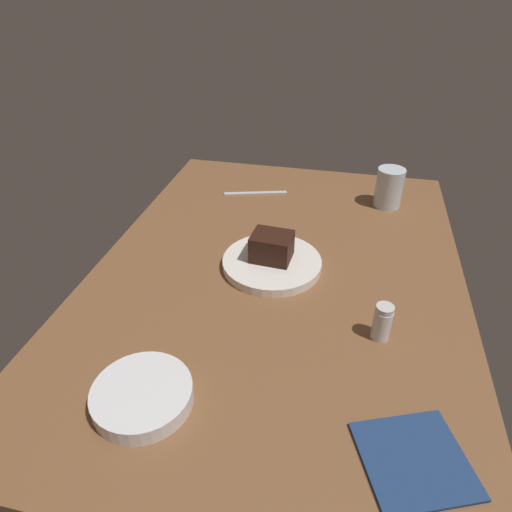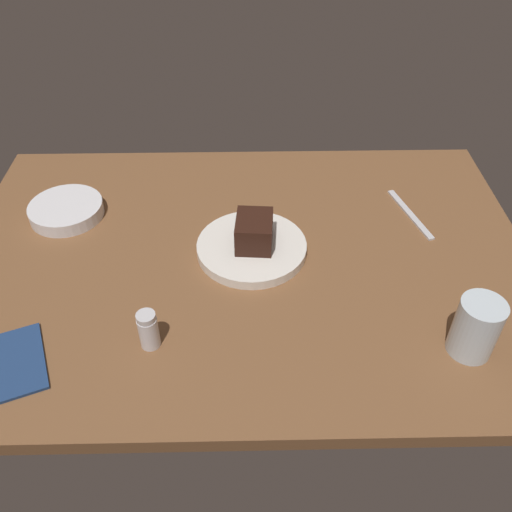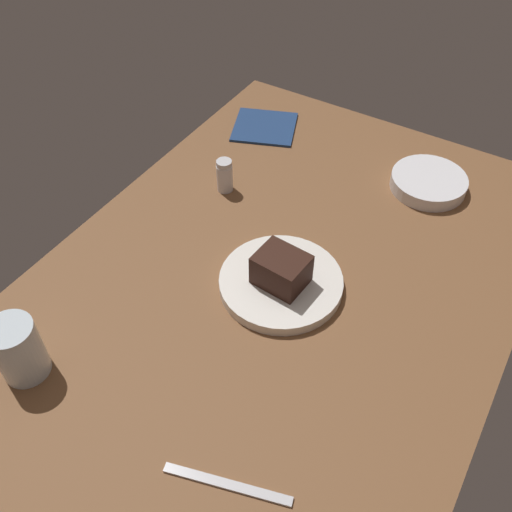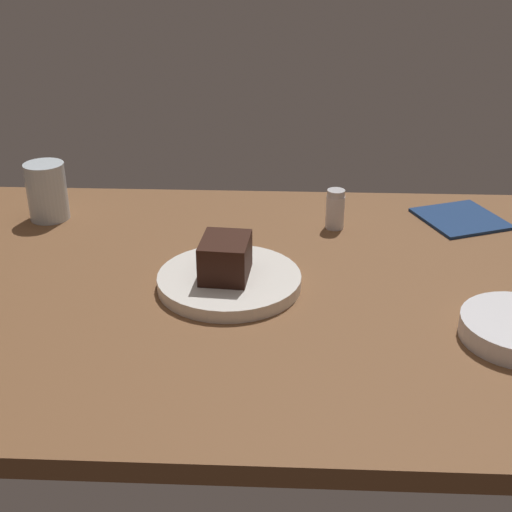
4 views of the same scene
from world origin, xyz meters
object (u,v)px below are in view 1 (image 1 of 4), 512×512
chocolate_cake_slice (272,247)px  water_glass (389,188)px  side_bowl (142,395)px  butter_knife (255,193)px  salt_shaker (382,322)px  folded_napkin (414,460)px  dessert_plate (272,263)px

chocolate_cake_slice → water_glass: water_glass is taller
side_bowl → butter_knife: size_ratio=0.87×
salt_shaker → folded_napkin: 25.58cm
water_glass → butter_knife: water_glass is taller
chocolate_cake_slice → butter_knife: 38.02cm
butter_knife → folded_napkin: (-79.35, -41.26, 0.05)cm
side_bowl → butter_knife: (78.17, -1.38, -1.27)cm
dessert_plate → butter_knife: size_ratio=1.21×
salt_shaker → water_glass: water_glass is taller
salt_shaker → folded_napkin: salt_shaker is taller
chocolate_cake_slice → butter_knife: size_ratio=0.48×
water_glass → butter_knife: size_ratio=0.59×
dessert_plate → chocolate_cake_slice: (0.54, 0.23, 4.21)cm
dessert_plate → butter_knife: dessert_plate is taller
butter_knife → folded_napkin: 89.44cm
butter_knife → folded_napkin: folded_napkin is taller
chocolate_cake_slice → butter_knife: chocolate_cake_slice is taller
butter_knife → folded_napkin: bearing=-78.6°
dessert_plate → water_glass: bearing=-35.4°
chocolate_cake_slice → water_glass: size_ratio=0.81×
chocolate_cake_slice → butter_knife: bearing=18.3°
water_glass → side_bowl: 88.93cm
water_glass → side_bowl: water_glass is taller
chocolate_cake_slice → side_bowl: (-42.37, 13.19, -3.75)cm
dessert_plate → folded_napkin: bearing=-145.8°
dessert_plate → side_bowl: 43.93cm
butter_knife → folded_napkin: size_ratio=1.27×
chocolate_cake_slice → side_bowl: size_ratio=0.55×
butter_knife → dessert_plate: bearing=-87.7°
water_glass → salt_shaker: bearing=177.7°
chocolate_cake_slice → salt_shaker: chocolate_cake_slice is taller
salt_shaker → side_bowl: 44.73cm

